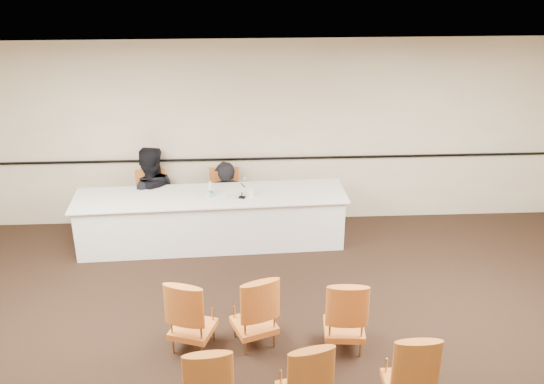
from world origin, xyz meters
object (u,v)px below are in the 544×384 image
at_px(microphone, 242,189).
at_px(aud_chair_back_mid, 304,377).
at_px(panelist_second, 151,201).
at_px(drinking_glass, 208,195).
at_px(aud_chair_front_mid, 254,309).
at_px(aud_chair_back_left, 208,380).
at_px(panelist_main_chair, 225,199).
at_px(aud_chair_front_right, 345,313).
at_px(panelist_second_chair, 151,202).
at_px(water_bottle, 210,188).
at_px(panelist_main, 225,210).
at_px(panel_table, 212,220).
at_px(coffee_cup, 251,193).
at_px(aud_chair_back_right, 409,367).
at_px(aud_chair_front_left, 192,313).

distance_m(microphone, aud_chair_back_mid, 3.60).
distance_m(panelist_second, drinking_glass, 1.23).
relative_size(aud_chair_front_mid, aud_chair_back_left, 1.00).
bearing_deg(panelist_main_chair, aud_chair_front_right, -68.48).
xyz_separation_m(panelist_second_chair, water_bottle, (0.99, -0.55, 0.46)).
height_order(aud_chair_back_left, aud_chair_back_mid, same).
bearing_deg(panelist_main, panel_table, 60.51).
relative_size(coffee_cup, aud_chair_back_mid, 0.13).
bearing_deg(drinking_glass, microphone, -1.46).
relative_size(panelist_main_chair, aud_chair_back_mid, 1.00).
relative_size(coffee_cup, aud_chair_front_mid, 0.13).
xyz_separation_m(panelist_second_chair, microphone, (1.46, -0.68, 0.49)).
relative_size(drinking_glass, aud_chair_front_right, 0.11).
relative_size(panelist_second, coffee_cup, 14.45).
relative_size(panelist_second, aud_chair_back_mid, 1.94).
distance_m(water_bottle, aud_chair_back_right, 4.18).
bearing_deg(aud_chair_front_mid, drinking_glass, 84.14).
height_order(drinking_glass, aud_chair_back_right, aud_chair_back_right).
bearing_deg(panel_table, panelist_main, 69.59).
relative_size(panelist_second_chair, water_bottle, 4.13).
distance_m(coffee_cup, aud_chair_back_mid, 3.62).
relative_size(panelist_main, panelist_second, 0.92).
bearing_deg(panel_table, water_bottle, 103.76).
distance_m(microphone, water_bottle, 0.49).
distance_m(microphone, aud_chair_back_left, 3.58).
height_order(panelist_main_chair, aud_chair_front_left, same).
bearing_deg(aud_chair_front_mid, aud_chair_front_right, -27.82).
bearing_deg(water_bottle, panelist_second, 150.91).
height_order(microphone, drinking_glass, microphone).
bearing_deg(panelist_main_chair, aud_chair_front_mid, -85.31).
distance_m(panel_table, aud_chair_back_left, 3.65).
distance_m(coffee_cup, aud_chair_front_right, 2.75).
height_order(coffee_cup, aud_chair_front_mid, aud_chair_front_mid).
relative_size(panel_table, aud_chair_back_left, 4.31).
distance_m(panelist_second, aud_chair_front_left, 3.18).
relative_size(panelist_second, drinking_glass, 18.41).
height_order(microphone, aud_chair_back_mid, microphone).
distance_m(microphone, drinking_glass, 0.51).
xyz_separation_m(panelist_main_chair, coffee_cup, (0.41, -0.68, 0.41)).
xyz_separation_m(panelist_second_chair, aud_chair_back_right, (3.11, -4.12, 0.00)).
distance_m(panelist_second, coffee_cup, 1.76).
height_order(aud_chair_back_mid, aud_chair_back_right, same).
height_order(aud_chair_back_left, aud_chair_back_right, same).
bearing_deg(aud_chair_back_mid, aud_chair_back_right, -9.39).
bearing_deg(panel_table, panelist_second, 148.36).
distance_m(microphone, aud_chair_back_right, 3.85).
bearing_deg(drinking_glass, panelist_main_chair, 72.51).
bearing_deg(aud_chair_back_right, aud_chair_back_left, -177.93).
distance_m(aud_chair_back_left, aud_chair_back_mid, 0.94).
bearing_deg(panelist_second, drinking_glass, 136.43).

